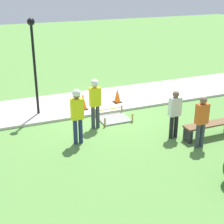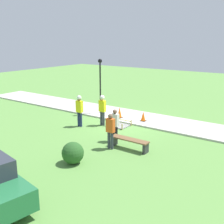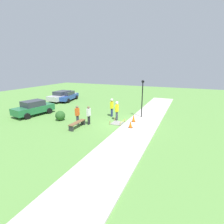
{
  "view_description": "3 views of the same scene",
  "coord_description": "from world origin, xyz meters",
  "px_view_note": "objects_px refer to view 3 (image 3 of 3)",
  "views": [
    {
      "loc": [
        4.65,
        11.92,
        5.2
      ],
      "look_at": [
        0.39,
        1.79,
        0.83
      ],
      "focal_mm": 55.0,
      "sensor_mm": 36.0,
      "label": 1
    },
    {
      "loc": [
        -9.19,
        13.98,
        5.12
      ],
      "look_at": [
        -0.3,
        1.52,
        1.09
      ],
      "focal_mm": 45.0,
      "sensor_mm": 36.0,
      "label": 2
    },
    {
      "loc": [
        -14.25,
        -5.06,
        5.15
      ],
      "look_at": [
        -0.39,
        1.08,
        1.09
      ],
      "focal_mm": 28.0,
      "sensor_mm": 36.0,
      "label": 3
    }
  ],
  "objects_px": {
    "bystander_in_gray_shirt": "(89,114)",
    "lamppost_near": "(142,93)",
    "worker_assistant": "(117,109)",
    "parked_car_silver": "(62,96)",
    "traffic_cone_far_patch": "(134,118)",
    "parked_car_green": "(34,108)",
    "parked_car_blue": "(67,96)",
    "worker_supervisor": "(112,106)",
    "bystander_in_orange_shirt": "(77,114)",
    "traffic_cone_near_patch": "(130,124)",
    "park_bench": "(77,124)"
  },
  "relations": [
    {
      "from": "worker_assistant",
      "to": "parked_car_silver",
      "type": "relative_size",
      "value": 0.4
    },
    {
      "from": "park_bench",
      "to": "parked_car_silver",
      "type": "height_order",
      "value": "parked_car_silver"
    },
    {
      "from": "traffic_cone_near_patch",
      "to": "worker_supervisor",
      "type": "bearing_deg",
      "value": 47.22
    },
    {
      "from": "park_bench",
      "to": "parked_car_green",
      "type": "xyz_separation_m",
      "value": [
        1.45,
        6.54,
        0.42
      ]
    },
    {
      "from": "worker_assistant",
      "to": "parked_car_blue",
      "type": "distance_m",
      "value": 12.15
    },
    {
      "from": "park_bench",
      "to": "bystander_in_orange_shirt",
      "type": "xyz_separation_m",
      "value": [
        0.77,
        0.49,
        0.61
      ]
    },
    {
      "from": "traffic_cone_far_patch",
      "to": "traffic_cone_near_patch",
      "type": "bearing_deg",
      "value": -172.01
    },
    {
      "from": "worker_supervisor",
      "to": "traffic_cone_far_patch",
      "type": "bearing_deg",
      "value": -111.58
    },
    {
      "from": "bystander_in_gray_shirt",
      "to": "traffic_cone_far_patch",
      "type": "bearing_deg",
      "value": -59.33
    },
    {
      "from": "worker_assistant",
      "to": "worker_supervisor",
      "type": "bearing_deg",
      "value": 44.78
    },
    {
      "from": "park_bench",
      "to": "worker_supervisor",
      "type": "xyz_separation_m",
      "value": [
        4.31,
        -1.3,
        0.78
      ]
    },
    {
      "from": "worker_assistant",
      "to": "bystander_in_gray_shirt",
      "type": "xyz_separation_m",
      "value": [
        -2.18,
        1.81,
        -0.17
      ]
    },
    {
      "from": "park_bench",
      "to": "parked_car_blue",
      "type": "bearing_deg",
      "value": 41.99
    },
    {
      "from": "lamppost_near",
      "to": "parked_car_green",
      "type": "xyz_separation_m",
      "value": [
        -3.59,
        10.79,
        -1.75
      ]
    },
    {
      "from": "bystander_in_gray_shirt",
      "to": "parked_car_blue",
      "type": "bearing_deg",
      "value": 47.33
    },
    {
      "from": "traffic_cone_near_patch",
      "to": "bystander_in_gray_shirt",
      "type": "xyz_separation_m",
      "value": [
        -0.46,
        3.75,
        0.55
      ]
    },
    {
      "from": "parked_car_blue",
      "to": "worker_assistant",
      "type": "bearing_deg",
      "value": -130.45
    },
    {
      "from": "worker_assistant",
      "to": "lamppost_near",
      "type": "xyz_separation_m",
      "value": [
        1.69,
        -1.99,
        1.42
      ]
    },
    {
      "from": "traffic_cone_near_patch",
      "to": "parked_car_green",
      "type": "xyz_separation_m",
      "value": [
        -0.18,
        10.74,
        0.39
      ]
    },
    {
      "from": "park_bench",
      "to": "bystander_in_gray_shirt",
      "type": "relative_size",
      "value": 1.15
    },
    {
      "from": "worker_supervisor",
      "to": "bystander_in_orange_shirt",
      "type": "height_order",
      "value": "worker_supervisor"
    },
    {
      "from": "worker_assistant",
      "to": "parked_car_silver",
      "type": "bearing_deg",
      "value": 63.49
    },
    {
      "from": "parked_car_blue",
      "to": "lamppost_near",
      "type": "bearing_deg",
      "value": -119.82
    },
    {
      "from": "park_bench",
      "to": "parked_car_green",
      "type": "distance_m",
      "value": 6.71
    },
    {
      "from": "traffic_cone_far_patch",
      "to": "bystander_in_gray_shirt",
      "type": "distance_m",
      "value": 4.13
    },
    {
      "from": "worker_assistant",
      "to": "parked_car_blue",
      "type": "relative_size",
      "value": 0.38
    },
    {
      "from": "bystander_in_gray_shirt",
      "to": "lamppost_near",
      "type": "bearing_deg",
      "value": -44.46
    },
    {
      "from": "worker_supervisor",
      "to": "worker_assistant",
      "type": "relative_size",
      "value": 1.02
    },
    {
      "from": "worker_assistant",
      "to": "bystander_in_orange_shirt",
      "type": "distance_m",
      "value": 3.77
    },
    {
      "from": "lamppost_near",
      "to": "parked_car_silver",
      "type": "xyz_separation_m",
      "value": [
        3.81,
        13.02,
        -1.77
      ]
    },
    {
      "from": "bystander_in_orange_shirt",
      "to": "worker_supervisor",
      "type": "bearing_deg",
      "value": -26.67
    },
    {
      "from": "worker_supervisor",
      "to": "parked_car_silver",
      "type": "distance_m",
      "value": 11.05
    },
    {
      "from": "bystander_in_gray_shirt",
      "to": "parked_car_blue",
      "type": "xyz_separation_m",
      "value": [
        8.1,
        8.79,
        -0.22
      ]
    },
    {
      "from": "worker_assistant",
      "to": "bystander_in_gray_shirt",
      "type": "distance_m",
      "value": 2.84
    },
    {
      "from": "park_bench",
      "to": "worker_supervisor",
      "type": "bearing_deg",
      "value": -16.72
    },
    {
      "from": "worker_supervisor",
      "to": "parked_car_silver",
      "type": "height_order",
      "value": "worker_supervisor"
    },
    {
      "from": "worker_supervisor",
      "to": "bystander_in_gray_shirt",
      "type": "relative_size",
      "value": 1.12
    },
    {
      "from": "traffic_cone_far_patch",
      "to": "lamppost_near",
      "type": "xyz_separation_m",
      "value": [
        1.78,
        -0.28,
        2.1
      ]
    },
    {
      "from": "parked_car_blue",
      "to": "bystander_in_gray_shirt",
      "type": "bearing_deg",
      "value": -143.93
    },
    {
      "from": "worker_supervisor",
      "to": "park_bench",
      "type": "bearing_deg",
      "value": 163.28
    },
    {
      "from": "traffic_cone_near_patch",
      "to": "parked_car_blue",
      "type": "xyz_separation_m",
      "value": [
        7.64,
        12.54,
        0.33
      ]
    },
    {
      "from": "traffic_cone_far_patch",
      "to": "parked_car_green",
      "type": "bearing_deg",
      "value": 99.75
    },
    {
      "from": "traffic_cone_near_patch",
      "to": "parked_car_green",
      "type": "bearing_deg",
      "value": 90.95
    },
    {
      "from": "traffic_cone_near_patch",
      "to": "bystander_in_orange_shirt",
      "type": "bearing_deg",
      "value": 100.4
    },
    {
      "from": "lamppost_near",
      "to": "parked_car_blue",
      "type": "height_order",
      "value": "lamppost_near"
    },
    {
      "from": "bystander_in_orange_shirt",
      "to": "parked_car_green",
      "type": "bearing_deg",
      "value": 83.57
    },
    {
      "from": "worker_supervisor",
      "to": "bystander_in_gray_shirt",
      "type": "bearing_deg",
      "value": 164.9
    },
    {
      "from": "parked_car_silver",
      "to": "parked_car_blue",
      "type": "bearing_deg",
      "value": -44.56
    },
    {
      "from": "worker_assistant",
      "to": "traffic_cone_far_patch",
      "type": "bearing_deg",
      "value": -93.08
    },
    {
      "from": "traffic_cone_near_patch",
      "to": "traffic_cone_far_patch",
      "type": "xyz_separation_m",
      "value": [
        1.63,
        0.23,
        0.04
      ]
    }
  ]
}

